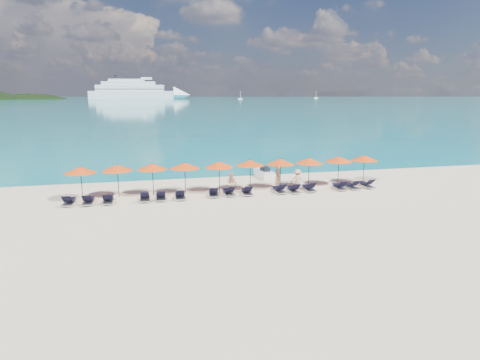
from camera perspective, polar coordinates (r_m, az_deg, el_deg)
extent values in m
plane|color=beige|center=(24.47, 1.62, -4.19)|extent=(1400.00, 1400.00, 0.00)
cube|color=#1FA9B2|center=(682.74, -13.06, 11.26)|extent=(1600.00, 1300.00, 0.01)
ellipsoid|color=black|center=(601.65, -27.32, 6.81)|extent=(162.00, 126.00, 85.50)
cube|color=white|center=(612.26, -15.07, 11.60)|extent=(120.79, 36.49, 10.82)
cone|color=white|center=(605.58, -8.24, 11.89)|extent=(26.62, 26.62, 23.80)
cube|color=white|center=(612.64, -15.33, 12.50)|extent=(96.77, 30.27, 8.66)
cube|color=white|center=(613.10, -15.57, 13.09)|extent=(75.24, 25.42, 5.41)
cube|color=white|center=(613.57, -15.80, 13.49)|extent=(51.22, 19.19, 3.79)
cube|color=black|center=(612.62, -15.32, 12.35)|extent=(97.98, 30.63, 0.97)
cube|color=black|center=(612.68, -15.34, 12.70)|extent=(95.56, 29.90, 0.97)
cylinder|color=black|center=(616.31, -17.23, 13.80)|extent=(4.76, 4.76, 5.95)
cube|color=white|center=(543.58, 0.04, 11.50)|extent=(5.78, 1.93, 1.54)
cylinder|color=white|center=(543.54, 0.04, 12.03)|extent=(0.35, 0.35, 9.64)
cube|color=white|center=(662.71, 10.75, 11.42)|extent=(6.19, 2.06, 1.65)
cylinder|color=white|center=(662.69, 10.77, 11.88)|extent=(0.37, 0.37, 10.32)
cube|color=white|center=(33.71, 3.43, 0.90)|extent=(1.13, 2.62, 0.59)
cube|color=black|center=(33.43, 3.57, 1.55)|extent=(0.61, 1.10, 0.37)
cylinder|color=black|center=(34.19, 3.06, 2.07)|extent=(0.59, 0.10, 0.06)
imported|color=tan|center=(30.05, 5.42, 0.54)|extent=(0.74, 0.73, 1.72)
imported|color=tan|center=(27.76, -1.19, -0.55)|extent=(0.87, 0.72, 1.57)
imported|color=tan|center=(29.22, 8.17, 0.00)|extent=(1.13, 0.83, 1.58)
cylinder|color=black|center=(28.32, -21.61, -0.50)|extent=(0.05, 0.05, 2.20)
cone|color=#E0440E|center=(28.15, -21.76, 1.33)|extent=(2.10, 2.10, 0.42)
sphere|color=black|center=(28.11, -21.79, 1.77)|extent=(0.08, 0.08, 0.08)
cylinder|color=black|center=(28.34, -16.94, -0.15)|extent=(0.05, 0.05, 2.20)
cone|color=#E0440E|center=(28.17, -17.05, 1.67)|extent=(2.10, 2.10, 0.42)
sphere|color=black|center=(28.13, -17.08, 2.11)|extent=(0.08, 0.08, 0.08)
cylinder|color=black|center=(28.19, -12.28, 0.03)|extent=(0.05, 0.05, 2.20)
cone|color=#E0440E|center=(28.01, -12.36, 1.87)|extent=(2.10, 2.10, 0.42)
sphere|color=black|center=(27.98, -12.38, 2.32)|extent=(0.08, 0.08, 0.08)
cylinder|color=black|center=(28.23, -7.81, 0.22)|extent=(0.05, 0.05, 2.20)
cone|color=#E0440E|center=(28.06, -7.86, 2.06)|extent=(2.10, 2.10, 0.42)
sphere|color=black|center=(28.02, -7.87, 2.50)|extent=(0.08, 0.08, 0.08)
cylinder|color=black|center=(28.42, -2.96, 0.40)|extent=(0.05, 0.05, 2.20)
cone|color=#E0440E|center=(28.25, -2.98, 2.22)|extent=(2.10, 2.10, 0.42)
sphere|color=black|center=(28.21, -2.99, 2.66)|extent=(0.08, 0.08, 0.08)
cylinder|color=black|center=(29.10, 1.47, 0.69)|extent=(0.05, 0.05, 2.20)
cone|color=#E0440E|center=(28.94, 1.48, 2.47)|extent=(2.10, 2.10, 0.42)
sphere|color=black|center=(28.90, 1.48, 2.90)|extent=(0.08, 0.08, 0.08)
cylinder|color=black|center=(29.75, 5.76, 0.88)|extent=(0.05, 0.05, 2.20)
cone|color=#E0440E|center=(29.58, 5.80, 2.63)|extent=(2.10, 2.10, 0.42)
sphere|color=black|center=(29.55, 5.81, 3.05)|extent=(0.08, 0.08, 0.08)
cylinder|color=black|center=(30.44, 9.76, 1.02)|extent=(0.05, 0.05, 2.20)
cone|color=#E0440E|center=(30.28, 9.82, 2.73)|extent=(2.10, 2.10, 0.42)
sphere|color=black|center=(30.24, 9.84, 3.14)|extent=(0.08, 0.08, 0.08)
cylinder|color=black|center=(31.61, 13.82, 1.26)|extent=(0.05, 0.05, 2.20)
cone|color=#E0440E|center=(31.45, 13.90, 2.90)|extent=(2.10, 2.10, 0.42)
sphere|color=black|center=(31.42, 13.92, 3.30)|extent=(0.08, 0.08, 0.08)
cylinder|color=black|center=(32.72, 17.18, 1.43)|extent=(0.05, 0.05, 2.20)
cone|color=#E0440E|center=(32.57, 17.28, 3.02)|extent=(2.10, 2.10, 0.42)
sphere|color=black|center=(32.54, 17.30, 3.40)|extent=(0.08, 0.08, 0.08)
cube|color=silver|center=(27.62, -23.12, -2.98)|extent=(0.70, 1.73, 0.06)
cube|color=black|center=(27.81, -23.04, -2.53)|extent=(0.60, 1.12, 0.04)
cube|color=black|center=(27.00, -23.44, -2.44)|extent=(0.57, 0.56, 0.43)
cube|color=silver|center=(27.34, -20.74, -2.93)|extent=(0.66, 1.71, 0.06)
cube|color=black|center=(27.54, -20.69, -2.48)|extent=(0.57, 1.11, 0.04)
cube|color=black|center=(26.71, -20.98, -2.38)|extent=(0.56, 0.55, 0.43)
cube|color=silver|center=(27.13, -18.24, -2.86)|extent=(0.63, 1.70, 0.06)
cube|color=black|center=(27.33, -18.22, -2.40)|extent=(0.56, 1.10, 0.04)
cube|color=black|center=(26.50, -18.38, -2.31)|extent=(0.55, 0.54, 0.43)
cube|color=silver|center=(27.10, -13.36, -2.59)|extent=(0.62, 1.70, 0.06)
cube|color=black|center=(27.30, -13.38, -2.14)|extent=(0.55, 1.10, 0.04)
cube|color=black|center=(26.46, -13.40, -2.03)|extent=(0.55, 0.54, 0.43)
cube|color=silver|center=(27.11, -11.19, -2.48)|extent=(0.64, 1.71, 0.06)
cube|color=black|center=(27.32, -11.22, -2.03)|extent=(0.56, 1.11, 0.04)
cube|color=black|center=(26.48, -11.20, -1.92)|extent=(0.56, 0.54, 0.43)
cube|color=silver|center=(27.11, -8.52, -2.38)|extent=(0.65, 1.71, 0.06)
cube|color=black|center=(27.32, -8.57, -1.93)|extent=(0.57, 1.11, 0.04)
cube|color=black|center=(26.48, -8.46, -1.82)|extent=(0.56, 0.55, 0.43)
cube|color=silver|center=(27.59, -3.77, -2.02)|extent=(0.79, 1.75, 0.06)
cube|color=black|center=(27.80, -3.81, -1.57)|extent=(0.66, 1.15, 0.04)
cube|color=black|center=(26.96, -3.71, -1.46)|extent=(0.60, 0.59, 0.43)
cube|color=silver|center=(27.81, -1.63, -1.88)|extent=(0.69, 1.72, 0.06)
cube|color=black|center=(28.01, -1.76, -1.44)|extent=(0.60, 1.12, 0.04)
cube|color=black|center=(27.20, -1.35, -1.31)|extent=(0.57, 0.56, 0.43)
cube|color=silver|center=(27.97, 0.97, -1.80)|extent=(0.74, 1.74, 0.06)
cube|color=black|center=(28.17, 0.88, -1.36)|extent=(0.62, 1.14, 0.04)
cube|color=black|center=(27.35, 1.18, -1.24)|extent=(0.59, 0.57, 0.43)
cube|color=silver|center=(28.63, 5.54, -1.53)|extent=(0.73, 1.74, 0.06)
cube|color=black|center=(28.81, 5.36, -1.11)|extent=(0.62, 1.13, 0.04)
cube|color=black|center=(28.04, 5.99, -0.97)|extent=(0.58, 0.57, 0.43)
cube|color=silver|center=(28.84, 7.61, -1.48)|extent=(0.70, 1.73, 0.06)
cube|color=black|center=(29.03, 7.47, -1.06)|extent=(0.60, 1.13, 0.04)
cube|color=black|center=(28.24, 7.98, -0.93)|extent=(0.58, 0.56, 0.43)
cube|color=silver|center=(29.40, 9.76, -1.28)|extent=(0.65, 1.71, 0.06)
cube|color=black|center=(29.59, 9.59, -0.87)|extent=(0.57, 1.11, 0.04)
cube|color=black|center=(28.82, 10.20, -0.74)|extent=(0.56, 0.55, 0.43)
cube|color=silver|center=(30.31, 13.92, -1.06)|extent=(0.75, 1.74, 0.06)
cube|color=black|center=(30.50, 13.76, -0.67)|extent=(0.63, 1.14, 0.04)
cube|color=black|center=(29.73, 14.37, -0.53)|extent=(0.59, 0.58, 0.43)
cube|color=silver|center=(30.81, 15.56, -0.94)|extent=(0.73, 1.74, 0.06)
cube|color=black|center=(30.98, 15.33, -0.55)|extent=(0.62, 1.13, 0.04)
cube|color=black|center=(30.28, 16.16, -0.41)|extent=(0.59, 0.57, 0.43)
cube|color=silver|center=(31.54, 17.49, -0.76)|extent=(0.66, 1.72, 0.06)
cube|color=black|center=(31.72, 17.27, -0.38)|extent=(0.58, 1.11, 0.04)
cube|color=black|center=(31.01, 18.07, -0.24)|extent=(0.56, 0.55, 0.43)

